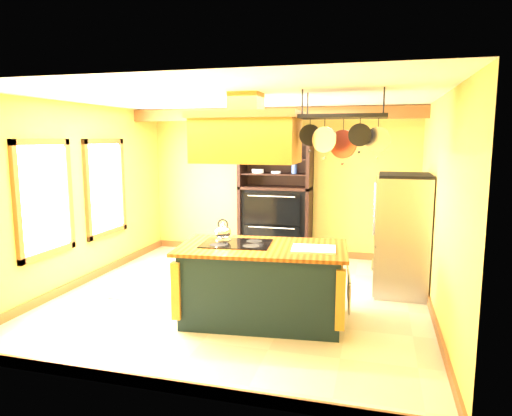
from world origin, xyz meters
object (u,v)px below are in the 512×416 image
at_px(range_hood, 246,135).
at_px(hutch, 276,210).
at_px(kitchen_island, 262,283).
at_px(pot_rack, 343,126).
at_px(refrigerator, 401,237).

bearing_deg(range_hood, hutch, 95.88).
bearing_deg(hutch, kitchen_island, -80.36).
relative_size(pot_rack, refrigerator, 0.61).
relative_size(kitchen_island, refrigerator, 1.25).
bearing_deg(refrigerator, hutch, 145.29).
height_order(kitchen_island, pot_rack, pot_rack).
distance_m(kitchen_island, range_hood, 1.77).
xyz_separation_m(kitchen_island, hutch, (-0.50, 2.97, 0.42)).
relative_size(range_hood, hutch, 0.55).
height_order(range_hood, pot_rack, same).
xyz_separation_m(refrigerator, hutch, (-2.14, 1.48, 0.08)).
distance_m(range_hood, hutch, 3.27).
height_order(range_hood, hutch, range_hood).
bearing_deg(kitchen_island, range_hood, 174.32).
height_order(kitchen_island, hutch, hutch).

